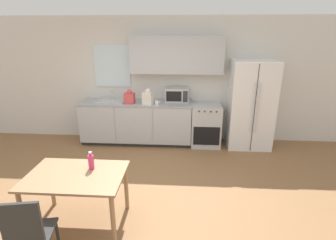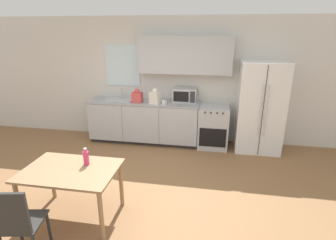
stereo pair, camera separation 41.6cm
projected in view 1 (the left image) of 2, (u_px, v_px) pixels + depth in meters
name	position (u px, v px, depth m)	size (l,w,h in m)	color
ground_plane	(138.00, 197.00, 3.97)	(12.00, 12.00, 0.00)	olive
wall_back	(158.00, 76.00, 5.74)	(12.00, 0.38, 2.70)	silver
kitchen_counter	(137.00, 122.00, 5.80)	(2.43, 0.64, 0.94)	#333333
oven_range	(206.00, 125.00, 5.71)	(0.62, 0.65, 0.90)	#B7BABC
refrigerator	(251.00, 105.00, 5.48)	(0.90, 0.70, 1.84)	white
kitchen_sink	(111.00, 101.00, 5.69)	(0.59, 0.42, 0.24)	#B7BABC
microwave	(177.00, 95.00, 5.66)	(0.50, 0.33, 0.30)	#B7BABC
coffee_mug	(157.00, 102.00, 5.45)	(0.11, 0.08, 0.09)	white
grocery_bag_0	(148.00, 97.00, 5.44)	(0.24, 0.22, 0.33)	silver
grocery_bag_1	(130.00, 97.00, 5.52)	(0.22, 0.19, 0.30)	#D14C4C
dining_table	(76.00, 181.00, 3.26)	(1.20, 0.81, 0.72)	#997551
dining_chair_near	(28.00, 232.00, 2.56)	(0.47, 0.47, 0.93)	#282828
drink_bottle	(91.00, 162.00, 3.33)	(0.07, 0.07, 0.24)	#DB386B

